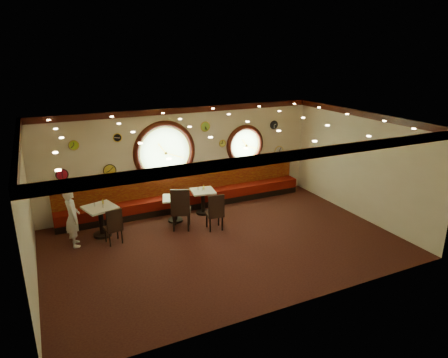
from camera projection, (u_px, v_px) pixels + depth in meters
floor at (224, 243)px, 10.53m from camera, size 9.00×6.00×0.00m
ceiling at (224, 123)px, 9.53m from camera, size 9.00×6.00×0.02m
wall_back at (183, 158)px, 12.61m from camera, size 9.00×0.02×3.20m
wall_front at (293, 234)px, 7.46m from camera, size 9.00×0.02×3.20m
wall_left at (27, 217)px, 8.20m from camera, size 0.02×6.00×3.20m
wall_right at (360, 165)px, 11.87m from camera, size 0.02×6.00×3.20m
molding_back at (182, 110)px, 12.09m from camera, size 9.00×0.10×0.18m
molding_front at (296, 155)px, 7.03m from camera, size 9.00×0.10×0.18m
molding_left at (17, 145)px, 7.75m from camera, size 0.10×6.00×0.18m
molding_right at (365, 114)px, 11.37m from camera, size 0.10×6.00×0.18m
banquette_base at (188, 205)px, 12.84m from camera, size 8.00×0.55×0.20m
banquette_seat at (188, 198)px, 12.76m from camera, size 8.00×0.55×0.30m
banquette_back at (185, 184)px, 12.82m from camera, size 8.00×0.10×0.55m
porthole_left_glass at (165, 152)px, 12.28m from camera, size 1.66×0.02×1.66m
porthole_left_frame at (165, 152)px, 12.27m from camera, size 1.98×0.18×1.98m
porthole_left_ring at (165, 153)px, 12.24m from camera, size 1.61×0.03×1.61m
porthole_right_glass at (245, 145)px, 13.44m from camera, size 1.10×0.02×1.10m
porthole_right_frame at (245, 145)px, 13.42m from camera, size 1.38×0.18×1.38m
porthole_right_ring at (245, 145)px, 13.40m from camera, size 1.09×0.03×1.09m
wall_clock_0 at (117, 138)px, 11.49m from camera, size 0.24×0.03×0.24m
wall_clock_1 at (62, 175)px, 11.12m from camera, size 0.32×0.03×0.32m
wall_clock_2 at (205, 127)px, 12.58m from camera, size 0.30×0.03×0.30m
wall_clock_3 at (279, 151)px, 14.07m from camera, size 0.34×0.03×0.34m
wall_clock_4 at (222, 143)px, 13.01m from camera, size 0.22×0.03×0.22m
wall_clock_5 at (274, 125)px, 13.67m from camera, size 0.28×0.03×0.28m
wall_clock_6 at (124, 178)px, 11.92m from camera, size 0.20×0.03×0.20m
wall_clock_7 at (209, 167)px, 13.04m from camera, size 0.24×0.03×0.24m
wall_clock_8 at (110, 170)px, 11.67m from camera, size 0.36×0.03×0.36m
wall_clock_9 at (74, 145)px, 11.03m from camera, size 0.26×0.03×0.26m
table_a at (101, 218)px, 10.80m from camera, size 0.97×0.97×0.86m
table_b at (175, 206)px, 11.75m from camera, size 0.86×0.86×0.75m
table_c at (203, 199)px, 12.30m from camera, size 0.78×0.78×0.76m
chair_a at (114, 224)px, 10.34m from camera, size 0.48×0.48×0.61m
chair_b at (181, 206)px, 11.09m from camera, size 0.69×0.69×0.78m
chair_c at (215, 210)px, 11.11m from camera, size 0.51×0.51×0.67m
condiment_a_salt at (95, 205)px, 10.71m from camera, size 0.04×0.04×0.10m
condiment_b_salt at (172, 195)px, 11.72m from camera, size 0.04×0.04×0.10m
condiment_c_salt at (198, 189)px, 12.22m from camera, size 0.04×0.04×0.10m
condiment_a_pepper at (103, 206)px, 10.63m from camera, size 0.04×0.04×0.11m
condiment_b_pepper at (174, 196)px, 11.59m from camera, size 0.04×0.04×0.11m
condiment_c_pepper at (202, 189)px, 12.20m from camera, size 0.04×0.04×0.11m
condiment_a_bottle at (103, 202)px, 10.86m from camera, size 0.04×0.04×0.14m
condiment_b_bottle at (175, 194)px, 11.74m from camera, size 0.04×0.04×0.14m
condiment_c_bottle at (204, 187)px, 12.28m from camera, size 0.05×0.05×0.15m
waiter at (72, 217)px, 10.21m from camera, size 0.39×0.58×1.57m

